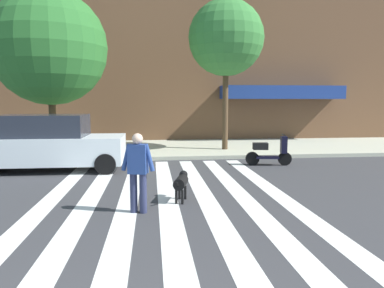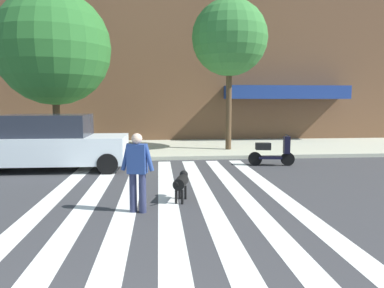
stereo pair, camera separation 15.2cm
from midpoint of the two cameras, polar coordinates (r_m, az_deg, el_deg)
The scene contains 9 objects.
ground_plane at distance 8.07m, azimuth -10.24°, elevation -9.73°, with size 160.00×160.00×0.00m, color #353538.
sidewalk_far at distance 16.92m, azimuth -7.65°, elevation -0.73°, with size 80.00×6.00×0.15m, color #B1B29A.
crosswalk_stripes at distance 8.04m, azimuth -3.22°, elevation -9.66°, with size 5.85×11.51×0.01m.
parked_car_behind_first at distance 12.80m, azimuth -21.04°, elevation 0.16°, with size 4.80×2.08×1.84m.
parked_scooter at distance 13.06m, azimuth 12.83°, elevation -1.29°, with size 1.63×0.54×1.11m.
street_tree_nearest at distance 15.34m, azimuth -20.83°, elevation 14.01°, with size 4.40×4.40×6.37m.
street_tree_middle at distance 16.17m, azimuth 6.25°, elevation 16.33°, with size 3.26×3.26×6.46m.
pedestrian_dog_walker at distance 7.41m, azimuth -8.07°, elevation -3.80°, with size 0.70×0.33×1.64m.
dog_on_leash at distance 8.27m, azimuth -1.18°, elevation -6.03°, with size 0.41×0.98×0.65m.
Camera 2 is at (0.78, -1.66, 2.29)m, focal length 33.65 mm.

